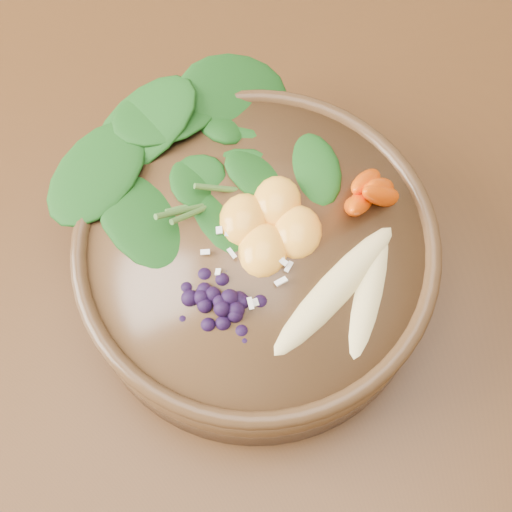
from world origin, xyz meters
The scene contains 9 objects.
ground centered at (0.00, 0.00, 0.00)m, with size 4.00×4.00×0.00m, color #381E0F.
dining_table centered at (0.00, 0.00, 0.66)m, with size 1.60×0.90×0.75m.
stoneware_bowl centered at (0.04, -0.01, 0.78)m, with size 0.25×0.25×0.07m, color #51361E.
kale_heap centered at (0.03, 0.05, 0.84)m, with size 0.16×0.15×0.04m, color #134810, non-canonical shape.
carrot_cluster centered at (0.11, 0.03, 0.85)m, with size 0.05×0.05×0.07m, color #F14000, non-canonical shape.
banana_halves centered at (0.11, -0.04, 0.83)m, with size 0.09×0.13×0.02m.
mandarin_cluster centered at (0.05, 0.00, 0.83)m, with size 0.07×0.08×0.03m, color #FFA631, non-canonical shape.
blueberry_pile centered at (0.02, -0.06, 0.83)m, with size 0.12×0.09×0.03m, color black, non-canonical shape.
coconut_flakes centered at (0.04, -0.03, 0.82)m, with size 0.08×0.06×0.01m, color white, non-canonical shape.
Camera 1 is at (0.08, -0.21, 1.26)m, focal length 50.00 mm.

